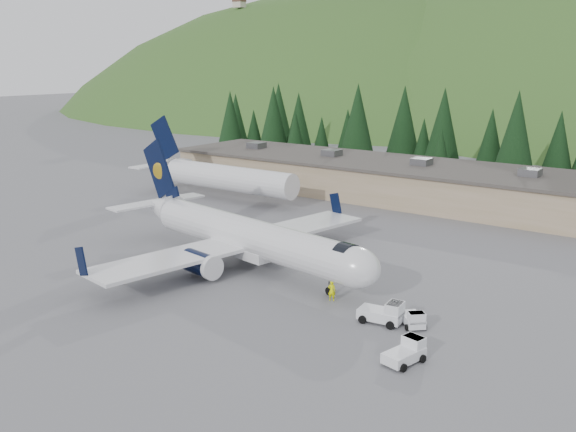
# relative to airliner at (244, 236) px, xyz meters

# --- Properties ---
(ground) EXTENTS (600.00, 600.00, 0.00)m
(ground) POSITION_rel_airliner_xyz_m (0.98, -0.17, -2.99)
(ground) COLOR slate
(airliner) EXTENTS (33.81, 31.88, 11.24)m
(airliner) POSITION_rel_airliner_xyz_m (0.00, 0.00, 0.00)
(airliner) COLOR white
(airliner) RESTS_ON ground
(second_airliner) EXTENTS (27.50, 11.00, 10.05)m
(second_airliner) POSITION_rel_airliner_xyz_m (-23.95, 21.83, 0.33)
(second_airliner) COLOR white
(second_airliner) RESTS_ON ground
(baggage_tug_a) EXTENTS (3.53, 2.36, 1.79)m
(baggage_tug_a) POSITION_rel_airliner_xyz_m (17.69, -4.50, -2.19)
(baggage_tug_a) COLOR white
(baggage_tug_a) RESTS_ON ground
(baggage_tug_b) EXTENTS (2.75, 2.78, 1.39)m
(baggage_tug_b) POSITION_rel_airliner_xyz_m (19.78, -3.85, -2.37)
(baggage_tug_b) COLOR white
(baggage_tug_b) RESTS_ON ground
(baggage_tug_c) EXTENTS (2.34, 3.26, 1.60)m
(baggage_tug_c) POSITION_rel_airliner_xyz_m (21.93, -9.43, -2.28)
(baggage_tug_c) COLOR white
(baggage_tug_c) RESTS_ON ground
(terminal_building) EXTENTS (71.00, 17.00, 6.10)m
(terminal_building) POSITION_rel_airliner_xyz_m (-4.04, 37.83, -0.37)
(terminal_building) COLOR #9B855F
(terminal_building) RESTS_ON ground
(ramp_worker) EXTENTS (0.74, 0.59, 1.77)m
(ramp_worker) POSITION_rel_airliner_xyz_m (11.92, -2.93, -2.11)
(ramp_worker) COLOR #F3FF01
(ramp_worker) RESTS_ON ground
(tree_line) EXTENTS (111.39, 18.16, 14.36)m
(tree_line) POSITION_rel_airliner_xyz_m (-7.87, 60.86, 4.59)
(tree_line) COLOR black
(tree_line) RESTS_ON ground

